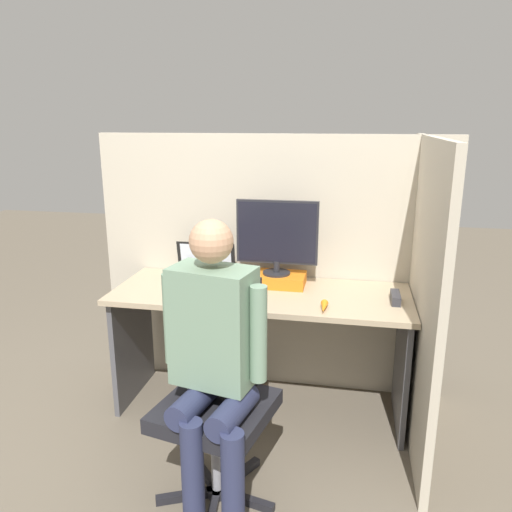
{
  "coord_description": "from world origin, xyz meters",
  "views": [
    {
      "loc": [
        0.48,
        -2.3,
        1.67
      ],
      "look_at": [
        0.0,
        0.16,
        0.98
      ],
      "focal_mm": 35.0,
      "sensor_mm": 36.0,
      "label": 1
    }
  ],
  "objects_px": {
    "monitor": "(277,235)",
    "carrot_toy": "(324,307)",
    "laptop": "(204,272)",
    "paper_box": "(276,279)",
    "office_chair": "(216,384)",
    "stapler": "(395,298)",
    "person": "(213,351)"
  },
  "relations": [
    {
      "from": "paper_box",
      "to": "laptop",
      "type": "distance_m",
      "value": 0.45
    },
    {
      "from": "office_chair",
      "to": "person",
      "type": "relative_size",
      "value": 0.77
    },
    {
      "from": "office_chair",
      "to": "stapler",
      "type": "bearing_deg",
      "value": 37.65
    },
    {
      "from": "laptop",
      "to": "stapler",
      "type": "distance_m",
      "value": 1.12
    },
    {
      "from": "laptop",
      "to": "office_chair",
      "type": "bearing_deg",
      "value": -69.86
    },
    {
      "from": "monitor",
      "to": "person",
      "type": "bearing_deg",
      "value": -97.19
    },
    {
      "from": "stapler",
      "to": "person",
      "type": "relative_size",
      "value": 0.12
    },
    {
      "from": "laptop",
      "to": "person",
      "type": "bearing_deg",
      "value": -71.04
    },
    {
      "from": "paper_box",
      "to": "person",
      "type": "height_order",
      "value": "person"
    },
    {
      "from": "laptop",
      "to": "office_chair",
      "type": "distance_m",
      "value": 0.9
    },
    {
      "from": "paper_box",
      "to": "monitor",
      "type": "distance_m",
      "value": 0.26
    },
    {
      "from": "laptop",
      "to": "stapler",
      "type": "bearing_deg",
      "value": -8.99
    },
    {
      "from": "carrot_toy",
      "to": "person",
      "type": "height_order",
      "value": "person"
    },
    {
      "from": "laptop",
      "to": "paper_box",
      "type": "bearing_deg",
      "value": -1.75
    },
    {
      "from": "stapler",
      "to": "carrot_toy",
      "type": "height_order",
      "value": "stapler"
    },
    {
      "from": "monitor",
      "to": "carrot_toy",
      "type": "xyz_separation_m",
      "value": [
        0.3,
        -0.36,
        -0.28
      ]
    },
    {
      "from": "stapler",
      "to": "office_chair",
      "type": "relative_size",
      "value": 0.16
    },
    {
      "from": "stapler",
      "to": "person",
      "type": "bearing_deg",
      "value": -135.18
    },
    {
      "from": "monitor",
      "to": "carrot_toy",
      "type": "distance_m",
      "value": 0.55
    },
    {
      "from": "paper_box",
      "to": "monitor",
      "type": "height_order",
      "value": "monitor"
    },
    {
      "from": "monitor",
      "to": "stapler",
      "type": "xyz_separation_m",
      "value": [
        0.66,
        -0.16,
        -0.27
      ]
    },
    {
      "from": "carrot_toy",
      "to": "office_chair",
      "type": "xyz_separation_m",
      "value": [
        -0.45,
        -0.43,
        -0.24
      ]
    },
    {
      "from": "stapler",
      "to": "monitor",
      "type": "bearing_deg",
      "value": 166.05
    },
    {
      "from": "stapler",
      "to": "person",
      "type": "height_order",
      "value": "person"
    },
    {
      "from": "paper_box",
      "to": "office_chair",
      "type": "xyz_separation_m",
      "value": [
        -0.15,
        -0.79,
        -0.25
      ]
    },
    {
      "from": "laptop",
      "to": "stapler",
      "type": "height_order",
      "value": "laptop"
    },
    {
      "from": "laptop",
      "to": "carrot_toy",
      "type": "height_order",
      "value": "laptop"
    },
    {
      "from": "carrot_toy",
      "to": "monitor",
      "type": "bearing_deg",
      "value": 129.44
    },
    {
      "from": "office_chair",
      "to": "monitor",
      "type": "bearing_deg",
      "value": 79.2
    },
    {
      "from": "person",
      "to": "monitor",
      "type": "bearing_deg",
      "value": 82.81
    },
    {
      "from": "carrot_toy",
      "to": "person",
      "type": "xyz_separation_m",
      "value": [
        -0.42,
        -0.58,
        -0.0
      ]
    },
    {
      "from": "person",
      "to": "office_chair",
      "type": "bearing_deg",
      "value": 102.27
    }
  ]
}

